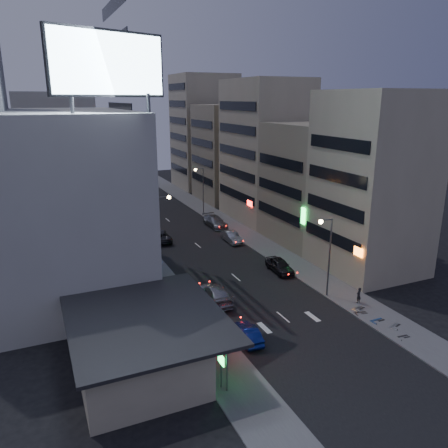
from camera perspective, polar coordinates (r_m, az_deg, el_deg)
ground at (r=37.96m, az=10.97°, el=-14.46°), size 180.00×180.00×0.00m
sidewalk_left at (r=60.66m, az=-11.88°, el=-2.56°), size 4.00×120.00×0.12m
sidewalk_right at (r=65.57m, az=1.88°, el=-0.79°), size 4.00×120.00×0.12m
food_court at (r=33.66m, az=-11.56°, el=-14.86°), size 11.00×13.00×3.88m
white_building at (r=47.60m, az=-20.50°, el=2.80°), size 14.00×24.00×18.00m
shophouse_near at (r=51.29m, az=18.78°, el=5.01°), size 10.00×11.00×20.00m
shophouse_mid at (r=60.73m, az=11.68°, el=5.23°), size 11.00×12.00×16.00m
shophouse_far at (r=70.88m, az=5.35°, el=9.47°), size 10.00×14.00×22.00m
far_left_a at (r=72.13m, az=-20.83°, el=7.81°), size 11.00×10.00×20.00m
far_left_b at (r=85.31m, az=-21.59°, el=7.17°), size 12.00×10.00×15.00m
far_right_a at (r=84.64m, az=0.61°, el=9.25°), size 11.00×12.00×18.00m
far_right_b at (r=97.38m, az=-2.60°, el=11.91°), size 12.00×12.00×24.00m
billboard at (r=37.06m, az=-14.80°, el=19.54°), size 9.52×3.75×6.20m
street_lamp_right_near at (r=43.38m, az=13.29°, el=-2.83°), size 1.60×0.44×8.02m
street_lamp_left at (r=52.14m, az=-8.07°, el=0.65°), size 1.60×0.44×8.02m
street_lamp_right_far at (r=72.42m, az=-3.04°, el=5.14°), size 1.60×0.44×8.02m
parked_car_right_near at (r=50.32m, az=7.29°, el=-5.39°), size 2.13×4.73×1.58m
parked_car_right_mid at (r=60.12m, az=0.97°, el=-1.69°), size 1.67×4.51×1.47m
parked_car_left at (r=61.07m, az=-8.41°, el=-1.57°), size 2.73×5.52×1.51m
parked_car_right_far at (r=67.26m, az=-1.17°, el=0.33°), size 2.48×5.74×1.65m
road_car_blue at (r=36.76m, az=3.05°, el=-14.06°), size 1.75×4.14×1.33m
road_car_silver at (r=43.01m, az=-1.14°, el=-9.07°), size 2.81×5.89×1.66m
person at (r=44.41m, az=17.18°, el=-8.88°), size 0.65×0.51×1.56m
scooter_black_a at (r=40.37m, az=22.82°, el=-12.53°), size 0.70×1.70×1.01m
scooter_silver_a at (r=41.91m, az=21.53°, el=-11.22°), size 1.18×1.92×1.11m
scooter_blue at (r=42.30m, az=19.82°, el=-10.73°), size 0.74×1.95×1.17m
scooter_black_b at (r=43.07m, az=18.01°, el=-10.14°), size 0.91×1.82×1.07m
scooter_silver_b at (r=43.93m, az=17.46°, el=-9.45°), size 0.95×2.04×1.20m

